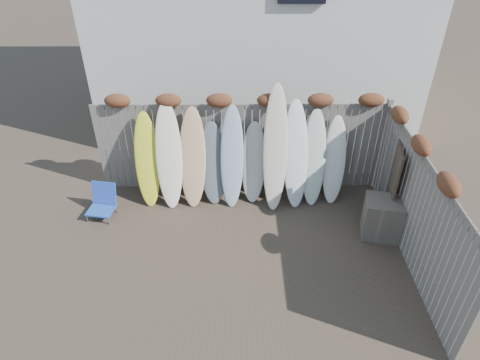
{
  "coord_description": "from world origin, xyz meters",
  "views": [
    {
      "loc": [
        -0.06,
        -5.41,
        5.65
      ],
      "look_at": [
        0.0,
        1.2,
        1.0
      ],
      "focal_mm": 32.0,
      "sensor_mm": 36.0,
      "label": 1
    }
  ],
  "objects_px": {
    "lattice_panel": "(392,182)",
    "beach_chair": "(103,201)",
    "surfboard_0": "(147,160)",
    "wooden_crate": "(382,218)"
  },
  "relations": [
    {
      "from": "surfboard_0",
      "to": "beach_chair",
      "type": "bearing_deg",
      "value": -153.52
    },
    {
      "from": "lattice_panel",
      "to": "beach_chair",
      "type": "bearing_deg",
      "value": -167.06
    },
    {
      "from": "wooden_crate",
      "to": "beach_chair",
      "type": "bearing_deg",
      "value": 173.09
    },
    {
      "from": "beach_chair",
      "to": "wooden_crate",
      "type": "xyz_separation_m",
      "value": [
        5.49,
        -0.66,
        0.09
      ]
    },
    {
      "from": "beach_chair",
      "to": "surfboard_0",
      "type": "height_order",
      "value": "surfboard_0"
    },
    {
      "from": "wooden_crate",
      "to": "surfboard_0",
      "type": "distance_m",
      "value": 4.77
    },
    {
      "from": "wooden_crate",
      "to": "lattice_panel",
      "type": "distance_m",
      "value": 0.76
    },
    {
      "from": "beach_chair",
      "to": "wooden_crate",
      "type": "relative_size",
      "value": 0.84
    },
    {
      "from": "beach_chair",
      "to": "wooden_crate",
      "type": "bearing_deg",
      "value": -6.91
    },
    {
      "from": "wooden_crate",
      "to": "lattice_panel",
      "type": "xyz_separation_m",
      "value": [
        0.26,
        0.56,
        0.44
      ]
    }
  ]
}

